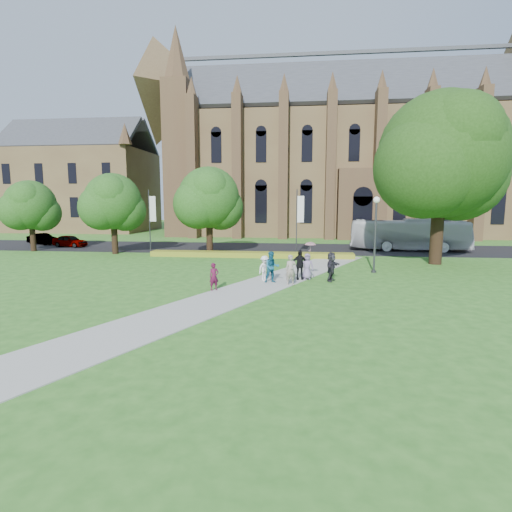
# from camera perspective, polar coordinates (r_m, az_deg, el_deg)

# --- Properties ---
(ground) EXTENTS (160.00, 160.00, 0.00)m
(ground) POSITION_cam_1_polar(r_m,az_deg,el_deg) (22.29, 0.02, -4.95)
(ground) COLOR #2E671F
(ground) RESTS_ON ground
(road) EXTENTS (160.00, 10.00, 0.02)m
(road) POSITION_cam_1_polar(r_m,az_deg,el_deg) (41.96, 3.12, 1.11)
(road) COLOR black
(road) RESTS_ON ground
(footpath) EXTENTS (15.58, 28.54, 0.04)m
(footpath) POSITION_cam_1_polar(r_m,az_deg,el_deg) (23.25, 0.30, -4.36)
(footpath) COLOR #B2B2A8
(footpath) RESTS_ON ground
(flower_hedge) EXTENTS (18.00, 1.40, 0.45)m
(flower_hedge) POSITION_cam_1_polar(r_m,az_deg,el_deg) (35.39, -0.77, 0.21)
(flower_hedge) COLOR #AC9422
(flower_hedge) RESTS_ON ground
(cathedral) EXTENTS (52.60, 18.25, 28.00)m
(cathedral) POSITION_cam_1_polar(r_m,az_deg,el_deg) (62.30, 13.91, 15.07)
(cathedral) COLOR brown
(cathedral) RESTS_ON ground
(building_west) EXTENTS (22.00, 14.00, 18.30)m
(building_west) POSITION_cam_1_polar(r_m,az_deg,el_deg) (73.43, -23.68, 10.55)
(building_west) COLOR brown
(building_west) RESTS_ON ground
(streetlamp) EXTENTS (0.44, 0.44, 5.24)m
(streetlamp) POSITION_cam_1_polar(r_m,az_deg,el_deg) (28.59, 16.72, 4.23)
(streetlamp) COLOR #38383D
(streetlamp) RESTS_ON ground
(large_tree) EXTENTS (9.60, 9.60, 13.20)m
(large_tree) POSITION_cam_1_polar(r_m,az_deg,el_deg) (34.42, 24.99, 12.85)
(large_tree) COLOR #332114
(large_tree) RESTS_ON ground
(street_tree_0) EXTENTS (5.20, 5.20, 7.50)m
(street_tree_0) POSITION_cam_1_polar(r_m,az_deg,el_deg) (39.65, -19.77, 7.31)
(street_tree_0) COLOR #332114
(street_tree_0) RESTS_ON ground
(street_tree_1) EXTENTS (5.60, 5.60, 8.05)m
(street_tree_1) POSITION_cam_1_polar(r_m,az_deg,el_deg) (37.07, -6.73, 8.25)
(street_tree_1) COLOR #332114
(street_tree_1) RESTS_ON ground
(street_tree_2) EXTENTS (4.80, 4.80, 6.95)m
(street_tree_2) POSITION_cam_1_polar(r_m,az_deg,el_deg) (45.16, -29.54, 6.33)
(street_tree_2) COLOR #332114
(street_tree_2) RESTS_ON ground
(banner_pole_0) EXTENTS (0.70, 0.10, 6.00)m
(banner_pole_0) POSITION_cam_1_polar(r_m,az_deg,el_deg) (36.83, 6.01, 5.41)
(banner_pole_0) COLOR #38383D
(banner_pole_0) RESTS_ON ground
(banner_pole_1) EXTENTS (0.70, 0.10, 6.00)m
(banner_pole_1) POSITION_cam_1_polar(r_m,az_deg,el_deg) (39.52, -14.83, 5.36)
(banner_pole_1) COLOR #38383D
(banner_pole_1) RESTS_ON ground
(tour_coach) EXTENTS (11.59, 3.57, 3.18)m
(tour_coach) POSITION_cam_1_polar(r_m,az_deg,el_deg) (42.67, 20.99, 2.87)
(tour_coach) COLOR silver
(tour_coach) RESTS_ON road
(car_0) EXTENTS (4.03, 2.26, 1.29)m
(car_0) POSITION_cam_1_polar(r_m,az_deg,el_deg) (47.53, -25.05, 1.97)
(car_0) COLOR gray
(car_0) RESTS_ON road
(car_1) EXTENTS (4.05, 2.45, 1.26)m
(car_1) POSITION_cam_1_polar(r_m,az_deg,el_deg) (51.56, -28.16, 2.16)
(car_1) COLOR gray
(car_1) RESTS_ON road
(pedestrian_0) EXTENTS (0.66, 0.61, 1.52)m
(pedestrian_0) POSITION_cam_1_polar(r_m,az_deg,el_deg) (22.18, -6.02, -2.95)
(pedestrian_0) COLOR #52122F
(pedestrian_0) RESTS_ON footpath
(pedestrian_1) EXTENTS (1.09, 0.95, 1.89)m
(pedestrian_1) POSITION_cam_1_polar(r_m,az_deg,el_deg) (24.10, 2.28, -1.59)
(pedestrian_1) COLOR #175773
(pedestrian_1) RESTS_ON footpath
(pedestrian_2) EXTENTS (1.08, 1.15, 1.56)m
(pedestrian_2) POSITION_cam_1_polar(r_m,az_deg,el_deg) (24.65, 1.25, -1.76)
(pedestrian_2) COLOR white
(pedestrian_2) RESTS_ON footpath
(pedestrian_3) EXTENTS (1.17, 0.68, 1.87)m
(pedestrian_3) POSITION_cam_1_polar(r_m,az_deg,el_deg) (25.18, 6.25, -1.25)
(pedestrian_3) COLOR black
(pedestrian_3) RESTS_ON footpath
(pedestrian_4) EXTENTS (0.84, 0.58, 1.64)m
(pedestrian_4) POSITION_cam_1_polar(r_m,az_deg,el_deg) (25.36, 7.32, -1.46)
(pedestrian_4) COLOR gray
(pedestrian_4) RESTS_ON footpath
(pedestrian_5) EXTENTS (1.19, 1.73, 1.80)m
(pedestrian_5) POSITION_cam_1_polar(r_m,az_deg,el_deg) (24.99, 10.72, -1.50)
(pedestrian_5) COLOR #2C2931
(pedestrian_5) RESTS_ON footpath
(pedestrian_6) EXTENTS (0.74, 0.58, 1.79)m
(pedestrian_6) POSITION_cam_1_polar(r_m,az_deg,el_deg) (23.46, 5.00, -2.00)
(pedestrian_6) COLOR gray
(pedestrian_6) RESTS_ON footpath
(parasol) EXTENTS (0.74, 0.74, 0.62)m
(parasol) POSITION_cam_1_polar(r_m,az_deg,el_deg) (25.31, 7.77, 1.09)
(parasol) COLOR #EEA8C7
(parasol) RESTS_ON pedestrian_4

